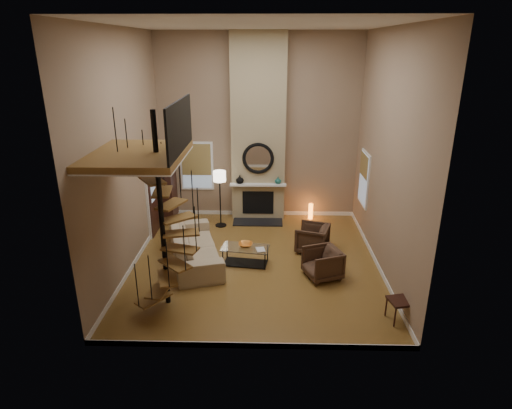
{
  "coord_description": "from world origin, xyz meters",
  "views": [
    {
      "loc": [
        0.26,
        -9.58,
        5.11
      ],
      "look_at": [
        0.0,
        0.4,
        1.4
      ],
      "focal_mm": 30.23,
      "sensor_mm": 36.0,
      "label": 1
    }
  ],
  "objects_px": {
    "floor_lamp": "(220,181)",
    "armchair_near": "(315,239)",
    "accent_lamp": "(311,211)",
    "side_chair": "(405,297)",
    "sofa": "(194,246)",
    "armchair_far": "(325,263)",
    "coffee_table": "(245,253)",
    "hutch": "(168,190)"
  },
  "relations": [
    {
      "from": "hutch",
      "to": "sofa",
      "type": "height_order",
      "value": "hutch"
    },
    {
      "from": "armchair_far",
      "to": "floor_lamp",
      "type": "xyz_separation_m",
      "value": [
        -2.74,
        2.96,
        1.06
      ]
    },
    {
      "from": "hutch",
      "to": "sofa",
      "type": "xyz_separation_m",
      "value": [
        1.2,
        -2.73,
        -0.55
      ]
    },
    {
      "from": "hutch",
      "to": "floor_lamp",
      "type": "xyz_separation_m",
      "value": [
        1.64,
        -0.52,
        0.46
      ]
    },
    {
      "from": "sofa",
      "to": "accent_lamp",
      "type": "xyz_separation_m",
      "value": [
        3.18,
        2.82,
        -0.15
      ]
    },
    {
      "from": "side_chair",
      "to": "armchair_near",
      "type": "bearing_deg",
      "value": 115.4
    },
    {
      "from": "floor_lamp",
      "to": "side_chair",
      "type": "xyz_separation_m",
      "value": [
        4.06,
        -4.63,
        -0.89
      ]
    },
    {
      "from": "armchair_near",
      "to": "floor_lamp",
      "type": "distance_m",
      "value": 3.28
    },
    {
      "from": "armchair_near",
      "to": "floor_lamp",
      "type": "relative_size",
      "value": 0.47
    },
    {
      "from": "accent_lamp",
      "to": "hutch",
      "type": "bearing_deg",
      "value": -178.81
    },
    {
      "from": "hutch",
      "to": "floor_lamp",
      "type": "height_order",
      "value": "hutch"
    },
    {
      "from": "sofa",
      "to": "armchair_far",
      "type": "height_order",
      "value": "sofa"
    },
    {
      "from": "sofa",
      "to": "armchair_far",
      "type": "relative_size",
      "value": 3.51
    },
    {
      "from": "hutch",
      "to": "coffee_table",
      "type": "xyz_separation_m",
      "value": [
        2.49,
        -2.91,
        -0.67
      ]
    },
    {
      "from": "sofa",
      "to": "armchair_far",
      "type": "bearing_deg",
      "value": -119.13
    },
    {
      "from": "floor_lamp",
      "to": "armchair_near",
      "type": "bearing_deg",
      "value": -31.65
    },
    {
      "from": "hutch",
      "to": "sofa",
      "type": "relative_size",
      "value": 0.64
    },
    {
      "from": "armchair_far",
      "to": "floor_lamp",
      "type": "relative_size",
      "value": 0.46
    },
    {
      "from": "sofa",
      "to": "coffee_table",
      "type": "bearing_deg",
      "value": -113.74
    },
    {
      "from": "floor_lamp",
      "to": "accent_lamp",
      "type": "distance_m",
      "value": 3.04
    },
    {
      "from": "armchair_far",
      "to": "side_chair",
      "type": "height_order",
      "value": "side_chair"
    },
    {
      "from": "sofa",
      "to": "armchair_near",
      "type": "xyz_separation_m",
      "value": [
        3.08,
        0.58,
        -0.04
      ]
    },
    {
      "from": "armchair_near",
      "to": "accent_lamp",
      "type": "distance_m",
      "value": 2.24
    },
    {
      "from": "hutch",
      "to": "armchair_far",
      "type": "bearing_deg",
      "value": -38.44
    },
    {
      "from": "coffee_table",
      "to": "side_chair",
      "type": "relative_size",
      "value": 1.3
    },
    {
      "from": "hutch",
      "to": "armchair_far",
      "type": "distance_m",
      "value": 5.62
    },
    {
      "from": "hutch",
      "to": "floor_lamp",
      "type": "relative_size",
      "value": 1.04
    },
    {
      "from": "armchair_far",
      "to": "armchair_near",
      "type": "bearing_deg",
      "value": 164.12
    },
    {
      "from": "accent_lamp",
      "to": "side_chair",
      "type": "xyz_separation_m",
      "value": [
        1.33,
        -5.24,
        0.28
      ]
    },
    {
      "from": "floor_lamp",
      "to": "armchair_far",
      "type": "bearing_deg",
      "value": -47.14
    },
    {
      "from": "armchair_near",
      "to": "armchair_far",
      "type": "distance_m",
      "value": 1.33
    },
    {
      "from": "hutch",
      "to": "floor_lamp",
      "type": "distance_m",
      "value": 1.78
    },
    {
      "from": "floor_lamp",
      "to": "side_chair",
      "type": "distance_m",
      "value": 6.22
    },
    {
      "from": "floor_lamp",
      "to": "accent_lamp",
      "type": "relative_size",
      "value": 3.51
    },
    {
      "from": "coffee_table",
      "to": "accent_lamp",
      "type": "height_order",
      "value": "accent_lamp"
    },
    {
      "from": "armchair_near",
      "to": "floor_lamp",
      "type": "bearing_deg",
      "value": -103.81
    },
    {
      "from": "armchair_near",
      "to": "side_chair",
      "type": "xyz_separation_m",
      "value": [
        1.42,
        -3.0,
        0.17
      ]
    },
    {
      "from": "armchair_near",
      "to": "armchair_far",
      "type": "height_order",
      "value": "armchair_near"
    },
    {
      "from": "armchair_near",
      "to": "coffee_table",
      "type": "bearing_deg",
      "value": -49.16
    },
    {
      "from": "sofa",
      "to": "armchair_far",
      "type": "xyz_separation_m",
      "value": [
        3.18,
        -0.75,
        -0.04
      ]
    },
    {
      "from": "armchair_far",
      "to": "coffee_table",
      "type": "height_order",
      "value": "armchair_far"
    },
    {
      "from": "hutch",
      "to": "armchair_far",
      "type": "relative_size",
      "value": 2.25
    }
  ]
}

